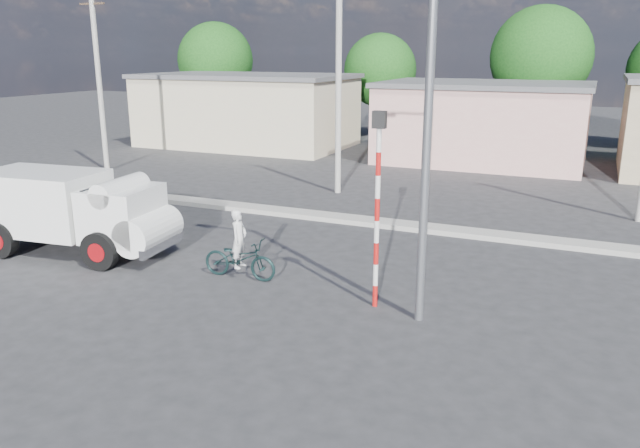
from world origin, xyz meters
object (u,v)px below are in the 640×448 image
at_px(cyclist, 239,250).
at_px(streetlight, 421,83).
at_px(bicycle, 240,259).
at_px(traffic_pole, 378,194).
at_px(truck, 76,210).

height_order(cyclist, streetlight, streetlight).
distance_m(bicycle, traffic_pole, 4.26).
relative_size(truck, traffic_pole, 1.32).
height_order(bicycle, streetlight, streetlight).
distance_m(traffic_pole, streetlight, 2.56).
distance_m(bicycle, streetlight, 6.46).
height_order(truck, streetlight, streetlight).
xyz_separation_m(truck, cyclist, (5.21, 0.11, -0.54)).
bearing_deg(truck, streetlight, -9.01).
bearing_deg(traffic_pole, truck, 178.60).
distance_m(truck, bicycle, 5.26).
distance_m(truck, cyclist, 5.23).
distance_m(cyclist, streetlight, 6.31).
bearing_deg(streetlight, truck, 176.99).
bearing_deg(traffic_pole, streetlight, -17.73).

